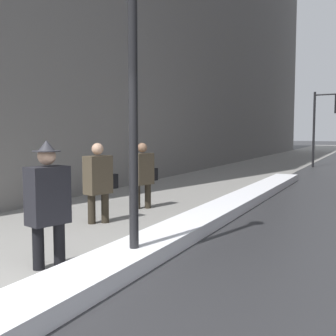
{
  "coord_description": "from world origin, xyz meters",
  "views": [
    {
      "loc": [
        3.04,
        -2.95,
        1.72
      ],
      "look_at": [
        -0.4,
        4.0,
        1.05
      ],
      "focal_mm": 45.0,
      "sensor_mm": 36.0,
      "label": 1
    }
  ],
  "objects_px": {
    "pedestrian_with_shoulder_bag": "(99,179)",
    "pedestrian_in_fedora": "(48,199)",
    "lamp_post": "(133,47)",
    "traffic_light_near": "(329,113)",
    "pedestrian_trailing": "(143,173)"
  },
  "relations": [
    {
      "from": "lamp_post",
      "to": "traffic_light_near",
      "type": "height_order",
      "value": "lamp_post"
    },
    {
      "from": "pedestrian_trailing",
      "to": "pedestrian_with_shoulder_bag",
      "type": "bearing_deg",
      "value": 16.64
    },
    {
      "from": "traffic_light_near",
      "to": "pedestrian_trailing",
      "type": "relative_size",
      "value": 2.47
    },
    {
      "from": "lamp_post",
      "to": "pedestrian_trailing",
      "type": "xyz_separation_m",
      "value": [
        -1.85,
        3.46,
        -1.96
      ]
    },
    {
      "from": "pedestrian_with_shoulder_bag",
      "to": "traffic_light_near",
      "type": "bearing_deg",
      "value": -173.38
    },
    {
      "from": "traffic_light_near",
      "to": "pedestrian_with_shoulder_bag",
      "type": "relative_size",
      "value": 2.41
    },
    {
      "from": "pedestrian_in_fedora",
      "to": "pedestrian_trailing",
      "type": "distance_m",
      "value": 4.24
    },
    {
      "from": "lamp_post",
      "to": "pedestrian_with_shoulder_bag",
      "type": "height_order",
      "value": "lamp_post"
    },
    {
      "from": "pedestrian_in_fedora",
      "to": "pedestrian_with_shoulder_bag",
      "type": "xyz_separation_m",
      "value": [
        -0.99,
        2.44,
        -0.05
      ]
    },
    {
      "from": "traffic_light_near",
      "to": "pedestrian_in_fedora",
      "type": "bearing_deg",
      "value": -86.45
    },
    {
      "from": "pedestrian_with_shoulder_bag",
      "to": "pedestrian_in_fedora",
      "type": "bearing_deg",
      "value": 38.2
    },
    {
      "from": "pedestrian_in_fedora",
      "to": "pedestrian_with_shoulder_bag",
      "type": "relative_size",
      "value": 1.07
    },
    {
      "from": "traffic_light_near",
      "to": "pedestrian_in_fedora",
      "type": "distance_m",
      "value": 17.7
    },
    {
      "from": "pedestrian_in_fedora",
      "to": "lamp_post",
      "type": "bearing_deg",
      "value": 143.98
    },
    {
      "from": "lamp_post",
      "to": "pedestrian_trailing",
      "type": "distance_m",
      "value": 4.39
    }
  ]
}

